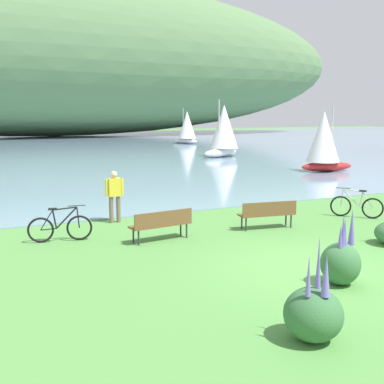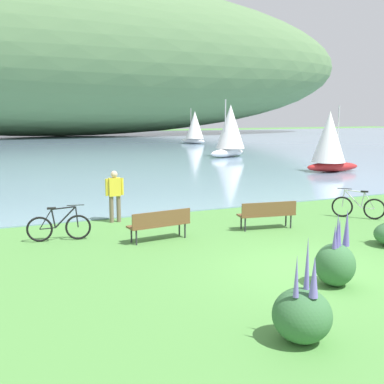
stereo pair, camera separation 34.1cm
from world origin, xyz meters
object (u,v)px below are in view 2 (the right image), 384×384
(bicycle_beside_path, at_px, (59,227))
(sailboat_nearest_to_shore, at_px, (230,130))
(bicycle_leaning_near_bench, at_px, (358,207))
(park_bench_near_camera, at_px, (267,213))
(person_at_shoreline, at_px, (115,193))
(sailboat_far_off, at_px, (195,127))
(park_bench_further_along, at_px, (160,223))
(sailboat_toward_hillside, at_px, (330,141))

(bicycle_beside_path, height_order, sailboat_nearest_to_shore, sailboat_nearest_to_shore)
(bicycle_leaning_near_bench, bearing_deg, sailboat_nearest_to_shore, 72.31)
(park_bench_near_camera, distance_m, person_at_shoreline, 5.00)
(bicycle_leaning_near_bench, bearing_deg, sailboat_far_off, 73.58)
(park_bench_further_along, xyz_separation_m, sailboat_toward_hillside, (14.98, 10.89, 1.41))
(park_bench_further_along, relative_size, bicycle_beside_path, 1.05)
(sailboat_nearest_to_shore, xyz_separation_m, sailboat_far_off, (4.56, 17.34, -0.23))
(park_bench_further_along, bearing_deg, person_at_shoreline, 100.89)
(bicycle_beside_path, xyz_separation_m, person_at_shoreline, (2.05, 1.67, 0.58))
(park_bench_near_camera, bearing_deg, person_at_shoreline, 144.57)
(sailboat_nearest_to_shore, bearing_deg, sailboat_far_off, 75.26)
(park_bench_further_along, bearing_deg, sailboat_nearest_to_shore, 57.47)
(bicycle_beside_path, distance_m, sailboat_toward_hillside, 20.15)
(park_bench_near_camera, relative_size, person_at_shoreline, 1.08)
(sailboat_toward_hillside, bearing_deg, bicycle_beside_path, -151.00)
(park_bench_further_along, distance_m, bicycle_leaning_near_bench, 7.24)
(person_at_shoreline, xyz_separation_m, sailboat_far_off, (19.57, 37.20, 1.04))
(bicycle_leaning_near_bench, height_order, sailboat_far_off, sailboat_far_off)
(bicycle_leaning_near_bench, height_order, bicycle_beside_path, same)
(park_bench_near_camera, xyz_separation_m, sailboat_far_off, (15.51, 40.09, 1.50))
(park_bench_near_camera, distance_m, park_bench_further_along, 3.52)
(bicycle_beside_path, height_order, sailboat_far_off, sailboat_far_off)
(bicycle_beside_path, xyz_separation_m, sailboat_toward_hillside, (17.57, 9.74, 1.54))
(sailboat_nearest_to_shore, height_order, sailboat_far_off, sailboat_nearest_to_shore)
(sailboat_toward_hillside, bearing_deg, person_at_shoreline, -152.52)
(person_at_shoreline, height_order, sailboat_far_off, sailboat_far_off)
(park_bench_further_along, distance_m, sailboat_far_off, 44.34)
(bicycle_leaning_near_bench, height_order, sailboat_nearest_to_shore, sailboat_nearest_to_shore)
(park_bench_further_along, xyz_separation_m, bicycle_leaning_near_bench, (7.24, 0.04, -0.12))
(park_bench_further_along, distance_m, person_at_shoreline, 2.91)
(bicycle_leaning_near_bench, distance_m, sailboat_far_off, 41.72)
(park_bench_near_camera, distance_m, sailboat_nearest_to_shore, 25.30)
(person_at_shoreline, xyz_separation_m, sailboat_toward_hillside, (15.52, 8.07, 0.96))
(park_bench_further_along, distance_m, sailboat_toward_hillside, 18.57)
(bicycle_leaning_near_bench, relative_size, sailboat_nearest_to_shore, 0.29)
(park_bench_near_camera, height_order, park_bench_further_along, same)
(person_at_shoreline, bearing_deg, bicycle_leaning_near_bench, -19.68)
(person_at_shoreline, relative_size, sailboat_toward_hillside, 0.42)
(person_at_shoreline, bearing_deg, bicycle_beside_path, -140.88)
(sailboat_toward_hillside, bearing_deg, bicycle_leaning_near_bench, -125.47)
(park_bench_near_camera, xyz_separation_m, sailboat_nearest_to_shore, (10.95, 22.74, 1.73))
(bicycle_beside_path, distance_m, sailboat_nearest_to_shore, 27.53)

